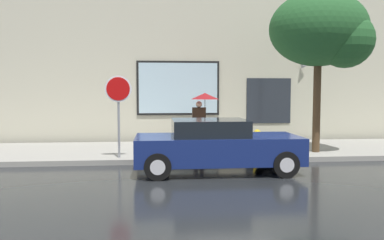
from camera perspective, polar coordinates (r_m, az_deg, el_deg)
name	(u,v)px	position (r m, az deg, el deg)	size (l,w,h in m)	color
ground_plane	(240,170)	(10.15, 7.15, -7.47)	(60.00, 60.00, 0.00)	black
sidewalk	(221,150)	(13.03, 4.32, -4.52)	(20.00, 4.00, 0.15)	gray
building_facade	(211,56)	(15.42, 2.80, 9.52)	(20.00, 0.67, 7.00)	beige
parked_car	(216,146)	(9.80, 3.57, -3.85)	(4.15, 1.84, 1.35)	navy
fire_hydrant	(257,141)	(12.14, 9.68, -3.16)	(0.30, 0.44, 0.73)	yellow
pedestrian_with_umbrella	(203,104)	(13.35, 1.66, 2.44)	(0.99, 0.99, 1.87)	black
street_tree	(324,32)	(12.79, 19.07, 12.32)	(3.07, 2.61, 5.01)	#4C3823
stop_sign	(118,100)	(11.11, -10.92, 2.95)	(0.76, 0.10, 2.37)	gray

